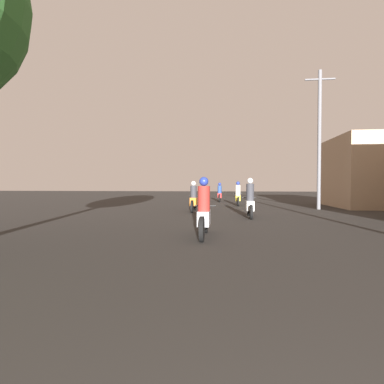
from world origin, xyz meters
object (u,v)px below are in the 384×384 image
Objects in this scene: motorcycle_orange at (194,199)px; motorcycle_red at (220,194)px; utility_pole_far at (319,137)px; motorcycle_yellow at (238,196)px; building_right_far at (376,172)px; motorcycle_white at (250,202)px; motorcycle_silver at (204,213)px.

motorcycle_orange reaches higher than motorcycle_red.
motorcycle_red is 0.26× the size of utility_pole_far.
motorcycle_yellow is 8.42m from building_right_far.
motorcycle_white is 0.27× the size of utility_pole_far.
building_right_far reaches higher than motorcycle_red.
motorcycle_silver is 5.11m from motorcycle_white.
motorcycle_silver is 0.38× the size of building_right_far.
motorcycle_yellow is 6.08m from utility_pole_far.
motorcycle_red is (-1.30, 4.11, -0.03)m from motorcycle_yellow.
motorcycle_silver is at bearing -75.09° from motorcycle_orange.
motorcycle_orange is 0.28× the size of utility_pole_far.
utility_pole_far is at bearing 62.08° from motorcycle_silver.
motorcycle_white reaches higher than motorcycle_red.
utility_pole_far reaches higher than building_right_far.
motorcycle_yellow is (2.39, 4.82, 0.02)m from motorcycle_orange.
building_right_far reaches higher than motorcycle_silver.
motorcycle_red is at bearing 92.89° from motorcycle_silver.
building_right_far is (9.57, -4.62, 1.52)m from motorcycle_red.
motorcycle_orange is at bearing -97.47° from motorcycle_red.
motorcycle_yellow is 0.39× the size of building_right_far.
utility_pole_far is (5.65, 9.47, 3.36)m from motorcycle_silver.
utility_pole_far is (4.34, -2.60, 3.36)m from motorcycle_yellow.
motorcycle_white reaches higher than motorcycle_yellow.
motorcycle_silver is at bearing -129.66° from building_right_far.
motorcycle_yellow is at bearing 97.80° from motorcycle_white.
motorcycle_white is at bearing -89.71° from motorcycle_yellow.
motorcycle_white is at bearing -131.75° from utility_pole_far.
building_right_far reaches higher than motorcycle_white.
building_right_far is 0.69× the size of utility_pole_far.
utility_pole_far is (6.74, 2.21, 3.38)m from motorcycle_orange.
motorcycle_orange is at bearing -161.82° from utility_pole_far.
motorcycle_white is 10.55m from building_right_far.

